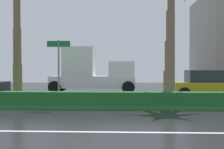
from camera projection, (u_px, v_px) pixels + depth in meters
ground_plane at (96, 103)px, 14.53m from camera, size 90.00×42.00×0.10m
near_lane_divider_stripe at (72, 132)px, 7.54m from camera, size 81.00×0.14×0.01m
median_strip at (94, 103)px, 13.53m from camera, size 85.50×4.00×0.15m
median_hedge at (91, 98)px, 12.12m from camera, size 76.50×0.70×0.60m
palm_tree_centre_left at (171, 2)px, 13.55m from camera, size 3.64×3.49×6.71m
street_name_sign at (59, 63)px, 12.50m from camera, size 1.10×0.08×3.00m
box_truck_lead at (92, 72)px, 20.50m from camera, size 6.40×2.64×3.46m
car_in_traffic_second at (207, 84)px, 16.96m from camera, size 4.30×2.02×1.72m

